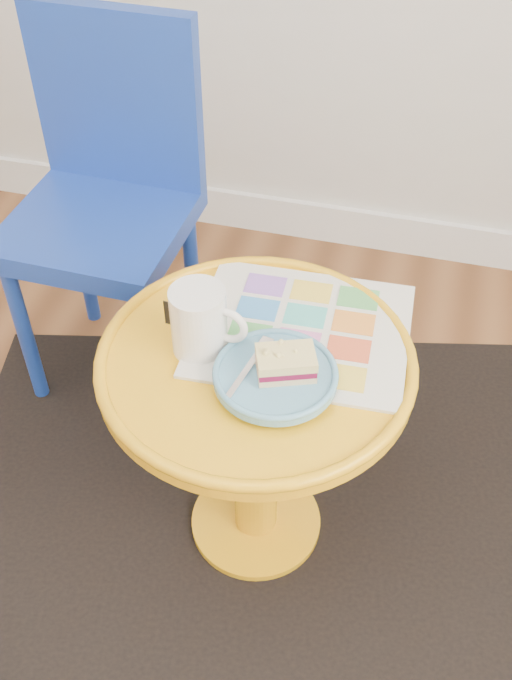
% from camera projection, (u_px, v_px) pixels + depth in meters
% --- Properties ---
extents(rug, '(1.52, 1.37, 0.01)m').
position_uv_depth(rug, '(256.00, 523.00, 1.58)').
color(rug, black).
rests_on(rug, ground).
extents(side_table, '(0.52, 0.52, 0.50)m').
position_uv_depth(side_table, '(256.00, 413.00, 1.33)').
color(side_table, '#EFA514').
rests_on(side_table, ground).
extents(chair, '(0.38, 0.38, 0.83)m').
position_uv_depth(chair, '(108.00, 190.00, 1.63)').
color(chair, '#1838A1').
rests_on(chair, ground).
extents(newspaper, '(0.37, 0.32, 0.01)m').
position_uv_depth(newspaper, '(302.00, 330.00, 1.28)').
color(newspaper, silver).
rests_on(newspaper, side_table).
extents(mug, '(0.13, 0.09, 0.12)m').
position_uv_depth(mug, '(200.00, 320.00, 1.21)').
color(mug, white).
rests_on(mug, side_table).
extents(plate, '(0.19, 0.19, 0.02)m').
position_uv_depth(plate, '(275.00, 376.00, 1.18)').
color(plate, '#5897BB').
rests_on(plate, newspaper).
extents(cake_slice, '(0.11, 0.09, 0.04)m').
position_uv_depth(cake_slice, '(286.00, 363.00, 1.16)').
color(cake_slice, '#D3BC8C').
rests_on(cake_slice, plate).
extents(fork, '(0.04, 0.14, 0.00)m').
position_uv_depth(fork, '(251.00, 364.00, 1.18)').
color(fork, silver).
rests_on(fork, plate).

